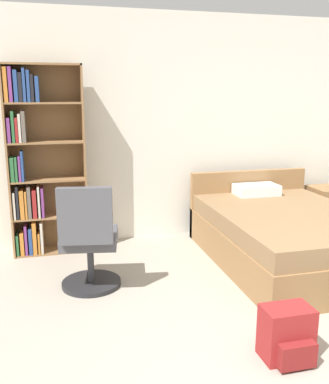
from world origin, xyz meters
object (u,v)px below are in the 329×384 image
at_px(bed, 286,235).
at_px(office_chair, 89,242).
at_px(backpack_red, 287,335).
at_px(bookshelf, 37,162).

bearing_deg(bed, office_chair, -174.54).
distance_m(bed, office_chair, 2.04).
relative_size(office_chair, backpack_red, 2.73).
relative_size(bookshelf, office_chair, 2.06).
relative_size(bed, office_chair, 2.12).
xyz_separation_m(office_chair, backpack_red, (1.16, -1.34, -0.27)).
bearing_deg(bed, backpack_red, -119.44).
height_order(office_chair, backpack_red, office_chair).
distance_m(bookshelf, bed, 2.70).
bearing_deg(backpack_red, office_chair, 130.74).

